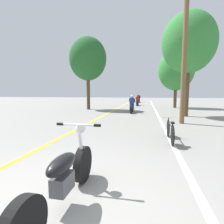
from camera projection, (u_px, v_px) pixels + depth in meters
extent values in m
plane|color=gray|center=(50.00, 210.00, 2.35)|extent=(120.00, 120.00, 0.00)
cube|color=yellow|center=(110.00, 112.00, 14.44)|extent=(0.14, 48.00, 0.01)
cube|color=white|center=(157.00, 113.00, 13.72)|extent=(0.14, 48.00, 0.01)
cylinder|color=brown|center=(185.00, 50.00, 8.69)|extent=(0.24, 0.24, 7.42)
cylinder|color=#513A23|center=(187.00, 88.00, 11.71)|extent=(0.32, 0.32, 3.77)
ellipsoid|color=#337F38|center=(189.00, 42.00, 11.39)|extent=(3.45, 3.11, 3.97)
cylinder|color=#513A23|center=(175.00, 95.00, 18.71)|extent=(0.32, 0.32, 2.81)
ellipsoid|color=#337F38|center=(176.00, 70.00, 18.43)|extent=(3.69, 3.32, 4.24)
cylinder|color=#513A23|center=(88.00, 90.00, 16.80)|extent=(0.32, 0.32, 3.69)
ellipsoid|color=#235B28|center=(88.00, 59.00, 16.48)|extent=(3.53, 3.17, 4.06)
cylinder|color=black|center=(83.00, 164.00, 3.10)|extent=(0.12, 0.63, 0.63)
ellipsoid|color=black|center=(62.00, 164.00, 2.31)|extent=(0.24, 0.68, 0.22)
cube|color=#4C4C51|center=(63.00, 183.00, 2.34)|extent=(0.20, 0.36, 0.24)
cylinder|color=silver|center=(81.00, 145.00, 2.97)|extent=(0.06, 0.23, 0.75)
cylinder|color=silver|center=(78.00, 125.00, 2.84)|extent=(0.64, 0.04, 0.04)
cylinder|color=black|center=(60.00, 124.00, 2.91)|extent=(0.11, 0.05, 0.05)
cylinder|color=black|center=(97.00, 125.00, 2.78)|extent=(0.11, 0.05, 0.05)
sphere|color=silver|center=(80.00, 128.00, 2.94)|extent=(0.17, 0.17, 0.17)
cylinder|color=black|center=(133.00, 108.00, 14.91)|extent=(0.12, 0.60, 0.60)
cylinder|color=black|center=(131.00, 110.00, 13.43)|extent=(0.12, 0.60, 0.60)
cube|color=navy|center=(132.00, 107.00, 14.15)|extent=(0.20, 0.97, 0.28)
cylinder|color=silver|center=(133.00, 100.00, 14.74)|extent=(0.50, 0.03, 0.03)
cylinder|color=slate|center=(130.00, 109.00, 14.14)|extent=(0.11, 0.11, 0.62)
cylinder|color=slate|center=(133.00, 109.00, 14.09)|extent=(0.11, 0.11, 0.62)
cube|color=navy|center=(132.00, 101.00, 14.08)|extent=(0.34, 0.28, 0.61)
cylinder|color=navy|center=(130.00, 100.00, 14.27)|extent=(0.08, 0.48, 0.37)
cylinder|color=navy|center=(135.00, 100.00, 14.19)|extent=(0.08, 0.48, 0.37)
sphere|color=white|center=(132.00, 96.00, 14.08)|extent=(0.22, 0.22, 0.22)
cylinder|color=black|center=(138.00, 103.00, 22.62)|extent=(0.12, 0.59, 0.59)
cylinder|color=black|center=(137.00, 104.00, 21.29)|extent=(0.12, 0.59, 0.59)
cube|color=#0C4723|center=(137.00, 102.00, 21.94)|extent=(0.20, 0.87, 0.28)
cylinder|color=silver|center=(138.00, 98.00, 22.46)|extent=(0.50, 0.03, 0.03)
cylinder|color=slate|center=(136.00, 103.00, 21.93)|extent=(0.11, 0.11, 0.61)
cylinder|color=slate|center=(138.00, 103.00, 21.88)|extent=(0.11, 0.11, 0.61)
cube|color=red|center=(137.00, 99.00, 21.88)|extent=(0.34, 0.27, 0.52)
cylinder|color=red|center=(136.00, 98.00, 22.07)|extent=(0.08, 0.41, 0.32)
cylinder|color=red|center=(139.00, 98.00, 21.99)|extent=(0.08, 0.41, 0.32)
sphere|color=#B21919|center=(137.00, 96.00, 21.88)|extent=(0.22, 0.22, 0.22)
cylinder|color=black|center=(139.00, 101.00, 29.83)|extent=(0.12, 0.56, 0.56)
cylinder|color=black|center=(139.00, 101.00, 28.47)|extent=(0.12, 0.56, 0.56)
cube|color=navy|center=(139.00, 100.00, 29.13)|extent=(0.20, 0.90, 0.28)
cylinder|color=silver|center=(139.00, 97.00, 29.67)|extent=(0.50, 0.03, 0.03)
cylinder|color=#282D3D|center=(138.00, 101.00, 29.12)|extent=(0.11, 0.11, 0.60)
cylinder|color=#282D3D|center=(140.00, 101.00, 29.07)|extent=(0.11, 0.11, 0.60)
cube|color=black|center=(139.00, 97.00, 29.07)|extent=(0.34, 0.27, 0.55)
cylinder|color=black|center=(138.00, 97.00, 29.26)|extent=(0.08, 0.44, 0.34)
cylinder|color=black|center=(140.00, 97.00, 29.18)|extent=(0.08, 0.44, 0.34)
sphere|color=#2D333D|center=(139.00, 95.00, 29.07)|extent=(0.22, 0.22, 0.22)
cylinder|color=black|center=(168.00, 128.00, 6.25)|extent=(0.04, 0.62, 0.62)
cylinder|color=black|center=(173.00, 136.00, 5.20)|extent=(0.04, 0.62, 0.62)
cylinder|color=black|center=(170.00, 125.00, 5.70)|extent=(0.04, 0.87, 0.04)
cylinder|color=black|center=(172.00, 129.00, 5.26)|extent=(0.03, 0.03, 0.37)
cube|color=black|center=(173.00, 123.00, 5.24)|extent=(0.10, 0.20, 0.05)
cylinder|color=black|center=(169.00, 123.00, 6.18)|extent=(0.03, 0.03, 0.40)
cylinder|color=silver|center=(169.00, 117.00, 6.16)|extent=(0.44, 0.03, 0.03)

